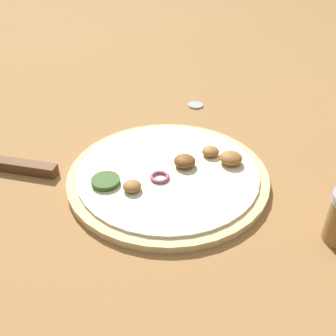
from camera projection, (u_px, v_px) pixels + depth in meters
ground_plane at (168, 179)px, 0.62m from camera, size 3.00×3.00×0.00m
pizza at (169, 175)px, 0.62m from camera, size 0.32×0.32×0.03m
loose_cap at (196, 104)px, 0.83m from camera, size 0.03×0.03×0.01m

